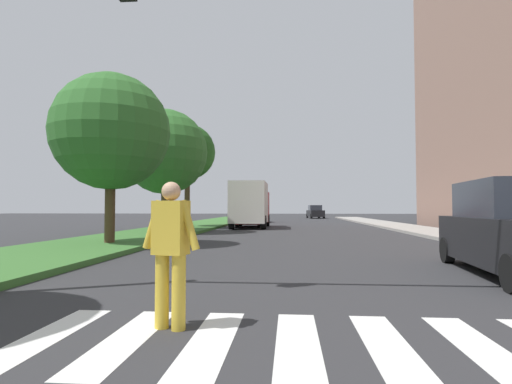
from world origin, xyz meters
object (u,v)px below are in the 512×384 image
tree_far (165,152)px  sedan_far_horizon (315,212)px  truck_box_delivery (251,204)px  tree_mid (111,132)px  pedestrian_performer (171,247)px  tree_distant (187,152)px  sedan_midblock (249,216)px  sedan_distant (257,214)px  traffic_light_gantry (123,21)px

tree_far → sedan_far_horizon: tree_far is taller
tree_far → truck_box_delivery: bearing=55.9°
tree_far → sedan_far_horizon: bearing=72.5°
tree_mid → pedestrian_performer: bearing=-61.8°
sedan_far_horizon → tree_distant: bearing=-110.4°
sedan_midblock → sedan_far_horizon: bearing=75.5°
sedan_midblock → sedan_distant: (-0.15, 9.17, -0.01)m
tree_far → tree_distant: (-0.02, 5.02, 0.66)m
tree_far → pedestrian_performer: tree_far is taller
tree_far → sedan_midblock: tree_far is taller
tree_mid → pedestrian_performer: tree_mid is taller
tree_distant → sedan_distant: bearing=72.6°
tree_far → pedestrian_performer: 18.31m
truck_box_delivery → tree_distant: bearing=-164.7°
tree_far → truck_box_delivery: tree_far is taller
tree_distant → traffic_light_gantry: 21.08m
tree_far → tree_distant: bearing=90.2°
pedestrian_performer → sedan_far_horizon: 50.00m
pedestrian_performer → truck_box_delivery: (-1.32, 23.26, 0.70)m
sedan_far_horizon → sedan_distant: bearing=-112.8°
tree_mid → sedan_distant: (3.34, 24.75, -3.36)m
pedestrian_performer → sedan_distant: bearing=92.9°
tree_distant → traffic_light_gantry: tree_distant is taller
truck_box_delivery → pedestrian_performer: bearing=-86.7°
tree_far → sedan_distant: 17.89m
traffic_light_gantry → truck_box_delivery: size_ratio=1.37×
tree_mid → traffic_light_gantry: 8.83m
sedan_far_horizon → truck_box_delivery: truck_box_delivery is taller
tree_far → sedan_distant: bearing=77.6°
tree_distant → traffic_light_gantry: (4.26, -20.63, -0.80)m
tree_distant → sedan_midblock: 6.55m
truck_box_delivery → sedan_midblock: bearing=98.2°
tree_mid → tree_far: 7.68m
tree_distant → truck_box_delivery: (4.18, 1.14, -3.51)m
tree_mid → truck_box_delivery: tree_mid is taller
tree_distant → traffic_light_gantry: size_ratio=0.81×
tree_far → sedan_far_horizon: size_ratio=1.41×
tree_mid → tree_distant: (-0.44, 12.68, 1.01)m
tree_mid → traffic_light_gantry: tree_mid is taller
tree_far → traffic_light_gantry: tree_far is taller
tree_far → pedestrian_performer: (5.49, -17.10, -3.54)m
pedestrian_performer → tree_mid: bearing=118.2°
sedan_distant → truck_box_delivery: 10.98m
traffic_light_gantry → sedan_far_horizon: 48.79m
pedestrian_performer → sedan_far_horizon: size_ratio=0.36×
sedan_distant → truck_box_delivery: size_ratio=0.71×
tree_distant → sedan_distant: (3.78, 12.08, -4.37)m
tree_distant → pedestrian_performer: (5.50, -22.12, -4.21)m
traffic_light_gantry → pedestrian_performer: bearing=-50.1°
tree_mid → tree_distant: size_ratio=0.88×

